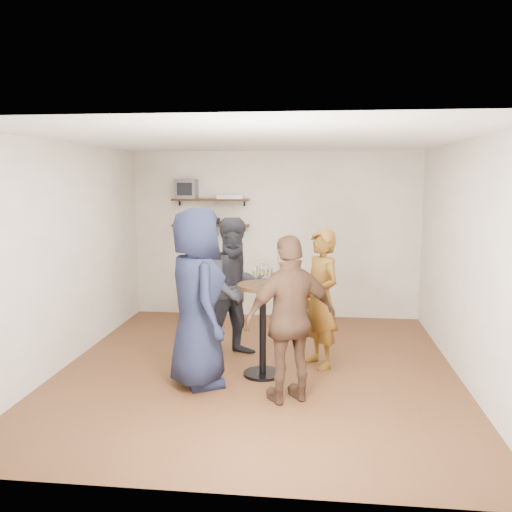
% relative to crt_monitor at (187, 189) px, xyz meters
% --- Properties ---
extents(room, '(4.58, 5.08, 2.68)m').
position_rel_crt_monitor_xyz_m(room, '(1.38, -2.38, -0.72)').
color(room, '#472817').
rests_on(room, ground).
extents(shelf_upper, '(1.20, 0.25, 0.04)m').
position_rel_crt_monitor_xyz_m(shelf_upper, '(0.38, 0.00, -0.17)').
color(shelf_upper, black).
rests_on(shelf_upper, room).
extents(shelf_lower, '(1.20, 0.25, 0.04)m').
position_rel_crt_monitor_xyz_m(shelf_lower, '(0.38, 0.00, -0.57)').
color(shelf_lower, black).
rests_on(shelf_lower, room).
extents(crt_monitor, '(0.32, 0.30, 0.30)m').
position_rel_crt_monitor_xyz_m(crt_monitor, '(0.00, 0.00, 0.00)').
color(crt_monitor, '#59595B').
rests_on(crt_monitor, shelf_upper).
extents(dvd_deck, '(0.40, 0.24, 0.06)m').
position_rel_crt_monitor_xyz_m(dvd_deck, '(0.69, 0.00, -0.12)').
color(dvd_deck, silver).
rests_on(dvd_deck, shelf_upper).
extents(radio, '(0.22, 0.10, 0.10)m').
position_rel_crt_monitor_xyz_m(radio, '(0.41, 0.00, -0.50)').
color(radio, black).
rests_on(radio, shelf_lower).
extents(power_strip, '(0.30, 0.05, 0.03)m').
position_rel_crt_monitor_xyz_m(power_strip, '(0.05, 0.05, -0.54)').
color(power_strip, black).
rests_on(power_strip, shelf_lower).
extents(side_table, '(0.48, 0.48, 0.54)m').
position_rel_crt_monitor_xyz_m(side_table, '(0.18, -0.21, -1.56)').
color(side_table, black).
rests_on(side_table, room).
extents(vase_lilies, '(0.19, 0.19, 0.94)m').
position_rel_crt_monitor_xyz_m(vase_lilies, '(0.18, -0.21, -1.18)').
color(vase_lilies, white).
rests_on(vase_lilies, side_table).
extents(drinks_table, '(0.57, 0.57, 1.04)m').
position_rel_crt_monitor_xyz_m(drinks_table, '(1.45, -2.55, -1.35)').
color(drinks_table, black).
rests_on(drinks_table, room).
extents(wine_glass_fl, '(0.07, 0.07, 0.20)m').
position_rel_crt_monitor_xyz_m(wine_glass_fl, '(1.37, -2.57, -0.84)').
color(wine_glass_fl, silver).
rests_on(wine_glass_fl, drinks_table).
extents(wine_glass_fr, '(0.06, 0.06, 0.19)m').
position_rel_crt_monitor_xyz_m(wine_glass_fr, '(1.53, -2.57, -0.85)').
color(wine_glass_fr, silver).
rests_on(wine_glass_fr, drinks_table).
extents(wine_glass_bl, '(0.07, 0.07, 0.22)m').
position_rel_crt_monitor_xyz_m(wine_glass_bl, '(1.44, -2.49, -0.83)').
color(wine_glass_bl, silver).
rests_on(wine_glass_bl, drinks_table).
extents(wine_glass_br, '(0.07, 0.07, 0.22)m').
position_rel_crt_monitor_xyz_m(wine_glass_br, '(1.49, -2.55, -0.83)').
color(wine_glass_br, silver).
rests_on(wine_glass_br, drinks_table).
extents(person_plaid, '(0.63, 0.70, 1.61)m').
position_rel_crt_monitor_xyz_m(person_plaid, '(2.09, -2.16, -1.21)').
color(person_plaid, '#B42F14').
rests_on(person_plaid, room).
extents(person_dark, '(1.05, 0.99, 1.72)m').
position_rel_crt_monitor_xyz_m(person_dark, '(1.06, -1.92, -1.16)').
color(person_dark, black).
rests_on(person_dark, room).
extents(person_navy, '(0.96, 1.10, 1.89)m').
position_rel_crt_monitor_xyz_m(person_navy, '(0.79, -2.89, -1.07)').
color(person_navy, '#161A32').
rests_on(person_navy, room).
extents(person_brown, '(1.05, 0.80, 1.65)m').
position_rel_crt_monitor_xyz_m(person_brown, '(1.79, -3.21, -1.19)').
color(person_brown, '#432B1C').
rests_on(person_brown, room).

